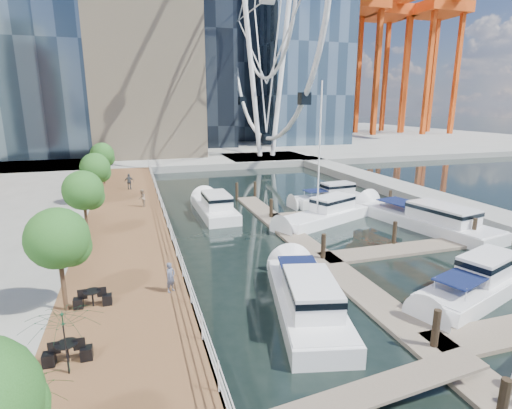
{
  "coord_description": "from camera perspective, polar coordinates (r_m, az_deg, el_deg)",
  "views": [
    {
      "loc": [
        -8.15,
        -13.54,
        9.73
      ],
      "look_at": [
        -0.24,
        11.99,
        3.0
      ],
      "focal_mm": 28.0,
      "sensor_mm": 36.0,
      "label": 1
    }
  ],
  "objects": [
    {
      "name": "cafe_tables",
      "position": [
        14.42,
        -24.73,
        -22.75
      ],
      "size": [
        2.5,
        13.7,
        0.74
      ],
      "color": "black",
      "rests_on": "ground"
    },
    {
      "name": "land_far",
      "position": [
        116.19,
        -13.3,
        9.21
      ],
      "size": [
        200.0,
        114.0,
        1.0
      ],
      "primitive_type": "cube",
      "color": "gray",
      "rests_on": "ground"
    },
    {
      "name": "port_cranes",
      "position": [
        133.34,
        18.43,
        17.87
      ],
      "size": [
        40.0,
        52.0,
        38.0
      ],
      "color": "#D84C14",
      "rests_on": "ground"
    },
    {
      "name": "pier",
      "position": [
        69.79,
        1.46,
        6.53
      ],
      "size": [
        14.0,
        12.0,
        1.0
      ],
      "primitive_type": "cube",
      "color": "gray",
      "rests_on": "ground"
    },
    {
      "name": "street_trees",
      "position": [
        28.26,
        -23.48,
        1.85
      ],
      "size": [
        2.6,
        42.6,
        4.6
      ],
      "color": "#3F2B1C",
      "rests_on": "ground"
    },
    {
      "name": "pedestrian_near",
      "position": [
        19.71,
        -12.12,
        -10.12
      ],
      "size": [
        0.63,
        0.63,
        1.47
      ],
      "primitive_type": "imported",
      "rotation": [
        0.0,
        0.0,
        0.77
      ],
      "color": "#4A4E63",
      "rests_on": "boardwalk"
    },
    {
      "name": "floating_docks",
      "position": [
        29.97,
        16.4,
        -4.42
      ],
      "size": [
        16.0,
        34.0,
        2.6
      ],
      "color": "#6D6051",
      "rests_on": "ground"
    },
    {
      "name": "boardwalk",
      "position": [
        30.01,
        -18.03,
        -4.5
      ],
      "size": [
        6.0,
        60.0,
        1.0
      ],
      "primitive_type": "cube",
      "color": "brown",
      "rests_on": "ground"
    },
    {
      "name": "ground",
      "position": [
        18.55,
        12.35,
        -17.85
      ],
      "size": [
        520.0,
        520.0,
        0.0
      ],
      "primitive_type": "plane",
      "color": "black",
      "rests_on": "ground"
    },
    {
      "name": "seawall",
      "position": [
        30.07,
        -12.3,
        -4.08
      ],
      "size": [
        0.25,
        60.0,
        1.0
      ],
      "primitive_type": "cube",
      "color": "#595954",
      "rests_on": "ground"
    },
    {
      "name": "pedestrian_mid",
      "position": [
        36.17,
        -15.97,
        0.86
      ],
      "size": [
        0.63,
        0.78,
        1.53
      ],
      "primitive_type": "imported",
      "rotation": [
        0.0,
        0.0,
        -1.64
      ],
      "color": "gray",
      "rests_on": "boardwalk"
    },
    {
      "name": "moored_yachts",
      "position": [
        31.86,
        12.02,
        -3.97
      ],
      "size": [
        20.38,
        33.17,
        11.5
      ],
      "color": "white",
      "rests_on": "ground"
    },
    {
      "name": "railing",
      "position": [
        29.76,
        -12.6,
        -2.22
      ],
      "size": [
        0.1,
        60.0,
        1.05
      ],
      "primitive_type": null,
      "color": "white",
      "rests_on": "boardwalk"
    },
    {
      "name": "pedestrian_far",
      "position": [
        44.0,
        -17.65,
        3.14
      ],
      "size": [
        1.06,
        0.67,
        1.68
      ],
      "primitive_type": "imported",
      "rotation": [
        0.0,
        0.0,
        2.86
      ],
      "color": "#32383F",
      "rests_on": "boardwalk"
    },
    {
      "name": "breakwater",
      "position": [
        44.75,
        22.29,
        1.16
      ],
      "size": [
        4.0,
        60.0,
        1.0
      ],
      "primitive_type": "cube",
      "color": "gray",
      "rests_on": "ground"
    },
    {
      "name": "yacht_foreground",
      "position": [
        24.07,
        28.77,
        -11.57
      ],
      "size": [
        9.18,
        5.16,
        2.15
      ],
      "primitive_type": null,
      "rotation": [
        0.0,
        0.0,
        1.9
      ],
      "color": "silver",
      "rests_on": "ground"
    }
  ]
}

